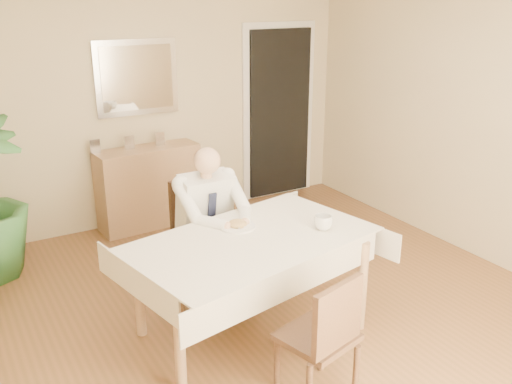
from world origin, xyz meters
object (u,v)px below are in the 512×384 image
chair_near (325,334)px  dining_table (252,249)px  seated_man (214,218)px  sideboard (149,187)px  coffee_mug (323,222)px  chair_far (199,226)px

chair_near → dining_table: bearing=75.4°
dining_table → chair_near: (-0.01, -0.88, -0.19)m
seated_man → chair_near: bearing=-90.2°
seated_man → sideboard: seated_man is taller
chair_near → sideboard: (0.08, 3.19, -0.05)m
sideboard → coffee_mug: bearing=-83.3°
chair_far → sideboard: 1.43m
chair_near → coffee_mug: 0.98m
coffee_mug → sideboard: size_ratio=0.13×
chair_far → coffee_mug: size_ratio=6.86×
chair_near → sideboard: 3.19m
dining_table → sideboard: sideboard is taller
chair_far → sideboard: bearing=81.4°
chair_near → coffee_mug: size_ratio=6.42×
chair_near → coffee_mug: bearing=40.6°
dining_table → seated_man: (0.00, 0.59, 0.02)m
sideboard → chair_near: bearing=-95.2°
chair_far → sideboard: chair_far is taller
seated_man → coffee_mug: seated_man is taller
chair_near → sideboard: size_ratio=0.80×
dining_table → seated_man: size_ratio=1.53×
dining_table → coffee_mug: bearing=-24.4°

